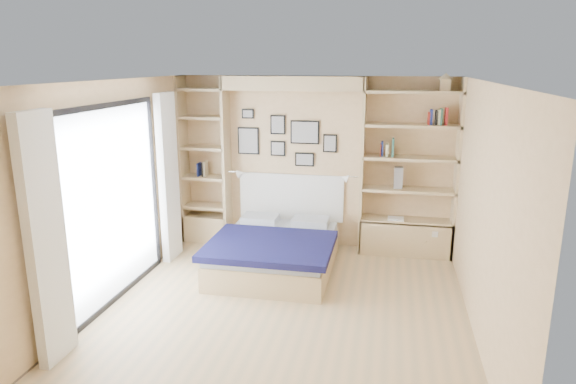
# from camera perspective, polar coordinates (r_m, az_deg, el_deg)

# --- Properties ---
(ground) EXTENTS (4.50, 4.50, 0.00)m
(ground) POSITION_cam_1_polar(r_m,az_deg,el_deg) (5.85, -0.49, -13.10)
(ground) COLOR tan
(ground) RESTS_ON ground
(room_shell) EXTENTS (4.50, 4.50, 4.50)m
(room_shell) POSITION_cam_1_polar(r_m,az_deg,el_deg) (6.95, -1.04, 0.86)
(room_shell) COLOR #E1B986
(room_shell) RESTS_ON ground
(bed) EXTENTS (1.57, 2.05, 1.07)m
(bed) POSITION_cam_1_polar(r_m,az_deg,el_deg) (6.86, -1.35, -6.47)
(bed) COLOR tan
(bed) RESTS_ON ground
(photo_gallery) EXTENTS (1.48, 0.02, 0.82)m
(photo_gallery) POSITION_cam_1_polar(r_m,az_deg,el_deg) (7.54, -0.40, 6.00)
(photo_gallery) COLOR black
(photo_gallery) RESTS_ON ground
(reading_lamps) EXTENTS (1.92, 0.12, 0.15)m
(reading_lamps) POSITION_cam_1_polar(r_m,az_deg,el_deg) (7.39, 0.41, 1.85)
(reading_lamps) COLOR silver
(reading_lamps) RESTS_ON ground
(shelf_decor) EXTENTS (3.59, 0.23, 2.03)m
(shelf_decor) POSITION_cam_1_polar(r_m,az_deg,el_deg) (7.22, 11.38, 6.08)
(shelf_decor) COLOR #98341E
(shelf_decor) RESTS_ON ground
(deck) EXTENTS (3.20, 4.00, 0.05)m
(deck) POSITION_cam_1_polar(r_m,az_deg,el_deg) (7.41, -29.25, -8.93)
(deck) COLOR #6A5B4E
(deck) RESTS_ON ground
(deck_chair) EXTENTS (0.66, 0.88, 0.78)m
(deck_chair) POSITION_cam_1_polar(r_m,az_deg,el_deg) (8.24, -23.90, -3.33)
(deck_chair) COLOR tan
(deck_chair) RESTS_ON ground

